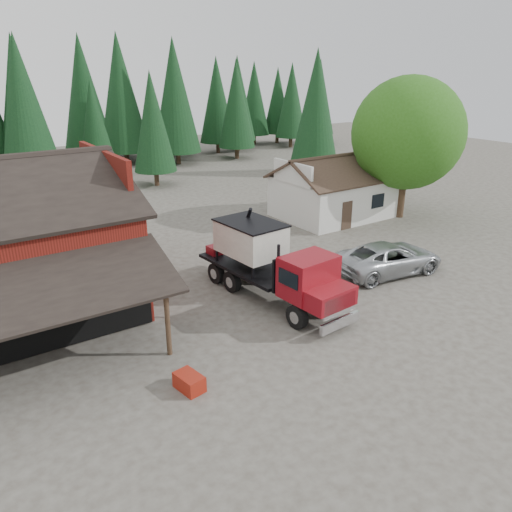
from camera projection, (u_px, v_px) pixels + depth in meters
ground at (311, 336)px, 21.25m from camera, size 120.00×120.00×0.00m
farmhouse at (334, 194)px, 37.48m from camera, size 8.60×6.42×4.65m
deciduous_tree at (408, 137)px, 35.70m from camera, size 8.00×8.00×10.20m
conifer_backdrop at (60, 171)px, 53.72m from camera, size 76.00×16.00×16.00m
near_pine_b at (153, 122)px, 45.45m from camera, size 3.96×3.96×10.40m
near_pine_c at (316, 106)px, 50.34m from camera, size 4.84×4.84×12.40m
near_pine_d at (24, 107)px, 42.78m from camera, size 5.28×5.28×13.40m
feed_truck at (271, 262)px, 24.05m from camera, size 3.27×9.30×4.12m
silver_car at (389, 258)px, 27.44m from camera, size 6.53×3.69×1.72m
equip_box at (189, 382)px, 17.69m from camera, size 0.88×1.20×0.60m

